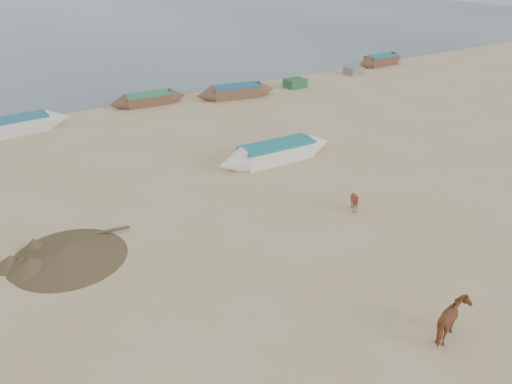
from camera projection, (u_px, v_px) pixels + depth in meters
ground at (320, 262)px, 17.07m from camera, size 140.00×140.00×0.00m
cow_adult at (452, 321)px, 13.48m from camera, size 1.53×1.11×1.18m
calf_front at (355, 202)px, 20.09m from camera, size 0.96×0.90×0.88m
near_canoe at (277, 152)px, 24.90m from camera, size 6.64×1.53×0.90m
debris_pile at (68, 252)px, 17.16m from camera, size 5.26×5.26×0.51m
waterline_canoes at (50, 118)px, 29.84m from camera, size 56.62×3.95×0.94m
beach_clutter at (169, 104)px, 33.03m from camera, size 42.93×4.25×0.64m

